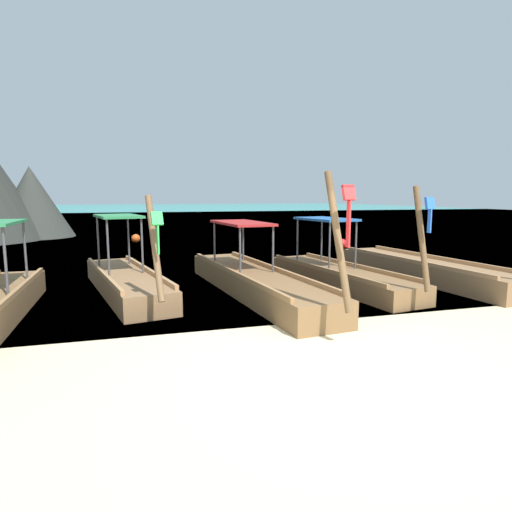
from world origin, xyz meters
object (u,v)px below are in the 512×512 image
longtail_boat_blue_ribbon (339,275)px  longtail_boat_violet_ribbon (423,270)px  longtail_boat_red_ribbon (254,281)px  mooring_buoy_far (342,244)px  longtail_boat_green_ribbon (126,280)px  mooring_buoy_near (136,239)px

longtail_boat_blue_ribbon → longtail_boat_violet_ribbon: size_ratio=0.87×
longtail_boat_red_ribbon → longtail_boat_blue_ribbon: bearing=6.5°
mooring_buoy_far → longtail_boat_green_ribbon: bearing=-144.6°
longtail_boat_green_ribbon → mooring_buoy_far: (9.16, 6.51, -0.09)m
mooring_buoy_near → longtail_boat_violet_ribbon: bearing=-57.5°
longtail_boat_blue_ribbon → mooring_buoy_near: longtail_boat_blue_ribbon is taller
mooring_buoy_far → longtail_boat_blue_ribbon: bearing=-117.6°
longtail_boat_violet_ribbon → mooring_buoy_near: 14.56m
mooring_buoy_far → mooring_buoy_near: bearing=149.3°
longtail_boat_green_ribbon → longtail_boat_violet_ribbon: (8.12, -0.52, -0.03)m
longtail_boat_violet_ribbon → mooring_buoy_far: size_ratio=14.34×
longtail_boat_blue_ribbon → longtail_boat_red_ribbon: bearing=-173.5°
mooring_buoy_near → mooring_buoy_far: (8.86, -5.25, 0.01)m
longtail_boat_red_ribbon → longtail_boat_violet_ribbon: longtail_boat_red_ribbon is taller
mooring_buoy_near → mooring_buoy_far: mooring_buoy_far is taller
longtail_boat_violet_ribbon → mooring_buoy_far: longtail_boat_violet_ribbon is taller
longtail_boat_green_ribbon → longtail_boat_red_ribbon: 3.14m
longtail_boat_red_ribbon → mooring_buoy_near: longtail_boat_red_ribbon is taller
longtail_boat_red_ribbon → mooring_buoy_near: size_ratio=16.87×
longtail_boat_red_ribbon → mooring_buoy_far: size_ratio=16.02×
longtail_boat_green_ribbon → longtail_boat_red_ribbon: size_ratio=0.80×
longtail_boat_green_ribbon → longtail_boat_blue_ribbon: size_ratio=1.03×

